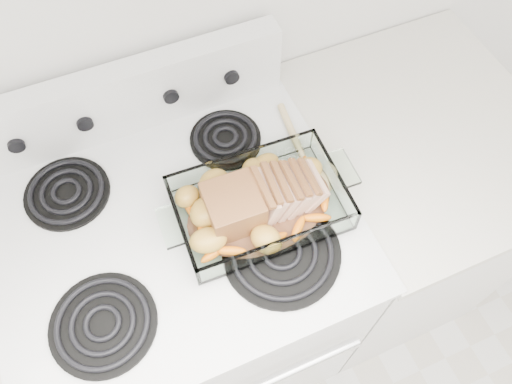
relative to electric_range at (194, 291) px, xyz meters
name	(u,v)px	position (x,y,z in m)	size (l,w,h in m)	color
electric_range	(194,291)	(0.00, 0.00, 0.00)	(0.78, 0.70, 1.12)	white
counter_right	(387,215)	(0.66, 0.00, -0.02)	(0.58, 0.68, 0.93)	white
baking_dish	(260,206)	(0.19, -0.05, 0.48)	(0.35, 0.23, 0.07)	white
pork_roast	(253,201)	(0.17, -0.05, 0.51)	(0.25, 0.11, 0.09)	brown
roast_vegetables	(251,190)	(0.18, -0.02, 0.49)	(0.38, 0.21, 0.05)	orange
wooden_spoon	(308,162)	(0.34, 0.02, 0.46)	(0.06, 0.27, 0.02)	#D2BF8B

